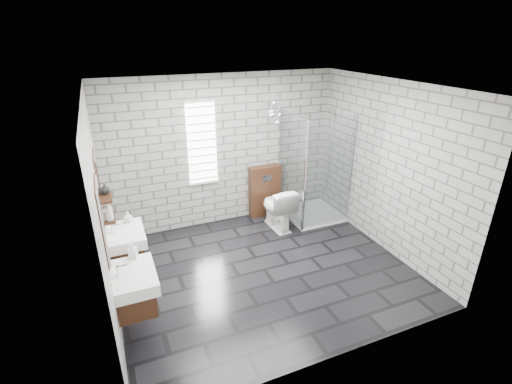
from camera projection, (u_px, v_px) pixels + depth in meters
floor at (264, 270)px, 5.64m from camera, size 4.20×3.60×0.02m
ceiling at (266, 86)px, 4.55m from camera, size 4.20×3.60×0.02m
wall_back at (224, 152)px, 6.62m from camera, size 4.20×0.02×2.70m
wall_front at (342, 256)px, 3.56m from camera, size 4.20×0.02×2.70m
wall_left at (101, 215)px, 4.34m from camera, size 0.02×3.60×2.70m
wall_right at (387, 168)px, 5.84m from camera, size 0.02×3.60×2.70m
vanity_left at (131, 280)px, 4.18m from camera, size 0.47×0.70×1.57m
vanity_right at (123, 237)px, 5.04m from camera, size 0.47×0.70×1.57m
shelf_lower at (109, 218)px, 4.34m from camera, size 0.14×0.30×0.03m
shelf_upper at (105, 198)px, 4.24m from camera, size 0.14×0.30×0.03m
window at (202, 144)px, 6.37m from camera, size 0.56×0.05×1.48m
cistern_panel at (265, 191)px, 7.14m from camera, size 0.60×0.20×1.00m
flush_plate at (267, 178)px, 6.93m from camera, size 0.18×0.01×0.12m
shower_enclosure at (312, 195)px, 6.96m from camera, size 1.00×1.00×2.03m
pendant_cluster at (275, 113)px, 6.24m from camera, size 0.30×0.24×0.85m
toilet at (277, 207)px, 6.70m from camera, size 0.47×0.80×0.80m
soap_bottle_a at (133, 250)px, 4.39m from camera, size 0.12×0.12×0.20m
soap_bottle_b at (128, 217)px, 5.21m from camera, size 0.15×0.15×0.16m
soap_bottle_c at (108, 211)px, 4.21m from camera, size 0.11×0.11×0.24m
vase at (105, 189)px, 4.29m from camera, size 0.14×0.14×0.12m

